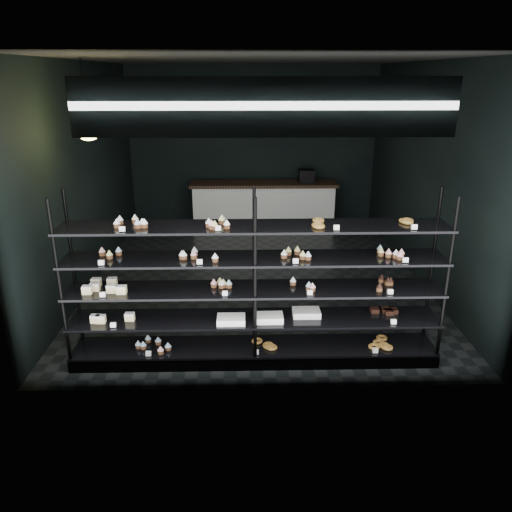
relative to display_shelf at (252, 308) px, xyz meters
name	(u,v)px	position (x,y,z in m)	size (l,w,h in m)	color
room	(256,176)	(0.11, 2.45, 0.97)	(5.01, 6.01, 3.20)	black
display_shelf	(252,308)	(0.00, 0.00, 0.00)	(4.00, 0.50, 1.91)	black
signage	(265,107)	(0.11, -0.48, 2.12)	(3.30, 0.05, 0.50)	#0D1E42
pendant_lamp	(88,127)	(-1.84, 0.94, 1.82)	(0.30, 0.30, 0.88)	black
service_counter	(264,206)	(0.32, 4.95, -0.13)	(2.91, 0.65, 1.23)	beige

